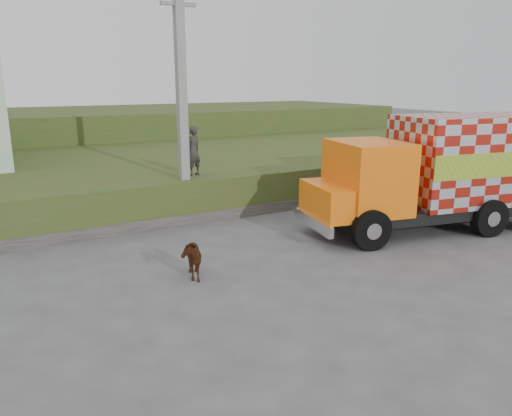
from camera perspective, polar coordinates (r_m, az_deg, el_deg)
ground at (r=14.38m, az=2.71°, el=-5.28°), size 120.00×120.00×0.00m
embankment at (r=22.98m, az=-10.83°, el=3.88°), size 40.00×12.00×1.50m
embankment_far at (r=34.35m, az=-17.61°, el=8.14°), size 40.00×12.00×3.00m
retaining_strip at (r=17.11m, az=-10.61°, el=-1.58°), size 16.00×0.50×0.40m
utility_pole at (r=17.21m, az=-8.47°, el=11.70°), size 1.20×0.30×8.00m
cargo_truck at (r=17.56m, az=20.62°, el=3.92°), size 8.73×4.33×3.73m
cow at (r=12.68m, az=-7.60°, el=-5.58°), size 0.86×1.36×1.06m
pedestrian at (r=18.09m, az=-7.20°, el=6.51°), size 0.77×0.65×1.78m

